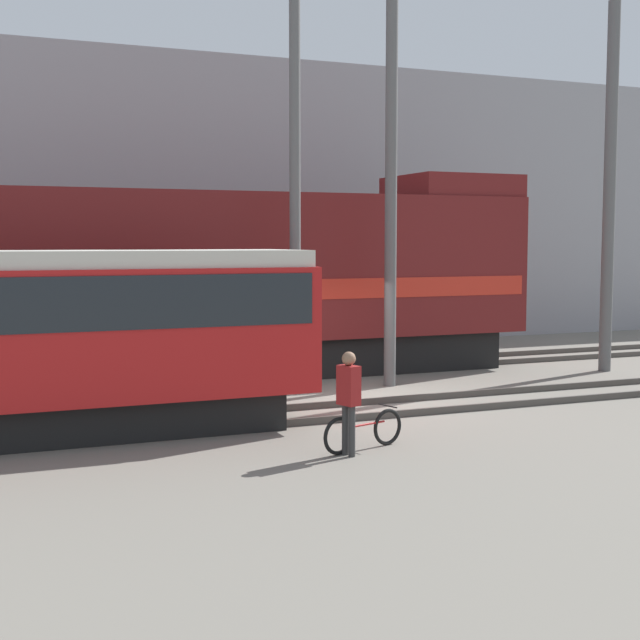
{
  "coord_description": "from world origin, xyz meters",
  "views": [
    {
      "loc": [
        -8.09,
        -17.46,
        3.43
      ],
      "look_at": [
        -1.07,
        -0.53,
        1.8
      ],
      "focal_mm": 50.0,
      "sensor_mm": 36.0,
      "label": 1
    }
  ],
  "objects_px": {
    "person": "(349,393)",
    "utility_pole_center": "(391,191)",
    "utility_pole_right": "(609,189)",
    "bicycle": "(364,431)",
    "utility_pole_left": "(295,173)",
    "freight_locomotive": "(202,282)",
    "streetcar": "(30,332)"
  },
  "relations": [
    {
      "from": "utility_pole_center",
      "to": "utility_pole_right",
      "type": "bearing_deg",
      "value": 0.0
    },
    {
      "from": "utility_pole_left",
      "to": "utility_pole_center",
      "type": "relative_size",
      "value": 1.08
    },
    {
      "from": "streetcar",
      "to": "utility_pole_center",
      "type": "bearing_deg",
      "value": 18.42
    },
    {
      "from": "bicycle",
      "to": "utility_pole_right",
      "type": "bearing_deg",
      "value": 30.22
    },
    {
      "from": "utility_pole_left",
      "to": "utility_pole_right",
      "type": "height_order",
      "value": "utility_pole_left"
    },
    {
      "from": "person",
      "to": "utility_pole_right",
      "type": "distance_m",
      "value": 12.33
    },
    {
      "from": "freight_locomotive",
      "to": "utility_pole_center",
      "type": "distance_m",
      "value": 5.19
    },
    {
      "from": "utility_pole_left",
      "to": "utility_pole_center",
      "type": "xyz_separation_m",
      "value": [
        2.4,
        0.0,
        -0.35
      ]
    },
    {
      "from": "freight_locomotive",
      "to": "utility_pole_left",
      "type": "xyz_separation_m",
      "value": [
        1.42,
        -2.77,
        2.52
      ]
    },
    {
      "from": "bicycle",
      "to": "utility_pole_right",
      "type": "relative_size",
      "value": 0.17
    },
    {
      "from": "utility_pole_center",
      "to": "utility_pole_right",
      "type": "relative_size",
      "value": 0.96
    },
    {
      "from": "bicycle",
      "to": "streetcar",
      "type": "bearing_deg",
      "value": 149.69
    },
    {
      "from": "bicycle",
      "to": "person",
      "type": "height_order",
      "value": "person"
    },
    {
      "from": "person",
      "to": "utility_pole_center",
      "type": "relative_size",
      "value": 0.18
    },
    {
      "from": "bicycle",
      "to": "person",
      "type": "distance_m",
      "value": 0.85
    },
    {
      "from": "streetcar",
      "to": "utility_pole_right",
      "type": "height_order",
      "value": "utility_pole_right"
    },
    {
      "from": "bicycle",
      "to": "person",
      "type": "bearing_deg",
      "value": -145.64
    },
    {
      "from": "freight_locomotive",
      "to": "utility_pole_left",
      "type": "height_order",
      "value": "utility_pole_left"
    },
    {
      "from": "freight_locomotive",
      "to": "utility_pole_right",
      "type": "xyz_separation_m",
      "value": [
        10.18,
        -2.77,
        2.35
      ]
    },
    {
      "from": "streetcar",
      "to": "freight_locomotive",
      "type": "bearing_deg",
      "value": 50.88
    },
    {
      "from": "streetcar",
      "to": "utility_pole_center",
      "type": "distance_m",
      "value": 9.18
    },
    {
      "from": "bicycle",
      "to": "utility_pole_left",
      "type": "relative_size",
      "value": 0.17
    },
    {
      "from": "bicycle",
      "to": "utility_pole_center",
      "type": "height_order",
      "value": "utility_pole_center"
    },
    {
      "from": "bicycle",
      "to": "utility_pole_center",
      "type": "xyz_separation_m",
      "value": [
        3.36,
        5.67,
        4.28
      ]
    },
    {
      "from": "person",
      "to": "utility_pole_left",
      "type": "xyz_separation_m",
      "value": [
        1.36,
        5.94,
        3.93
      ]
    },
    {
      "from": "person",
      "to": "utility_pole_center",
      "type": "bearing_deg",
      "value": 57.69
    },
    {
      "from": "bicycle",
      "to": "utility_pole_center",
      "type": "relative_size",
      "value": 0.18
    },
    {
      "from": "freight_locomotive",
      "to": "bicycle",
      "type": "bearing_deg",
      "value": -86.94
    },
    {
      "from": "utility_pole_center",
      "to": "utility_pole_right",
      "type": "height_order",
      "value": "utility_pole_right"
    },
    {
      "from": "utility_pole_center",
      "to": "utility_pole_right",
      "type": "distance_m",
      "value": 6.37
    },
    {
      "from": "streetcar",
      "to": "person",
      "type": "xyz_separation_m",
      "value": [
        4.56,
        -3.17,
        -0.85
      ]
    },
    {
      "from": "bicycle",
      "to": "person",
      "type": "relative_size",
      "value": 0.98
    }
  ]
}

